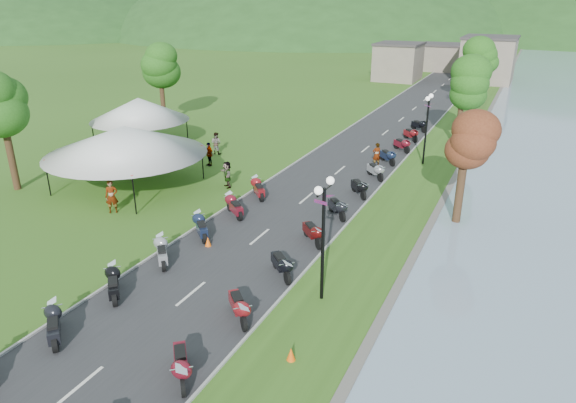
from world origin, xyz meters
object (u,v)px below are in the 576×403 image
at_px(pedestrian_a, 114,212).
at_px(pedestrian_c, 135,177).
at_px(pedestrian_b, 217,154).
at_px(vendor_tent_main, 127,157).

xyz_separation_m(pedestrian_a, pedestrian_c, (-3.08, 5.29, 0.00)).
bearing_deg(pedestrian_c, pedestrian_b, 122.99).
height_order(vendor_tent_main, pedestrian_a, vendor_tent_main).
bearing_deg(pedestrian_c, vendor_tent_main, -8.30).
relative_size(vendor_tent_main, pedestrian_b, 3.93).
relative_size(vendor_tent_main, pedestrian_c, 3.80).
distance_m(pedestrian_b, pedestrian_c, 7.50).
relative_size(pedestrian_a, pedestrian_b, 1.13).
bearing_deg(pedestrian_a, pedestrian_b, 57.85).
bearing_deg(pedestrian_a, pedestrian_c, 82.92).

